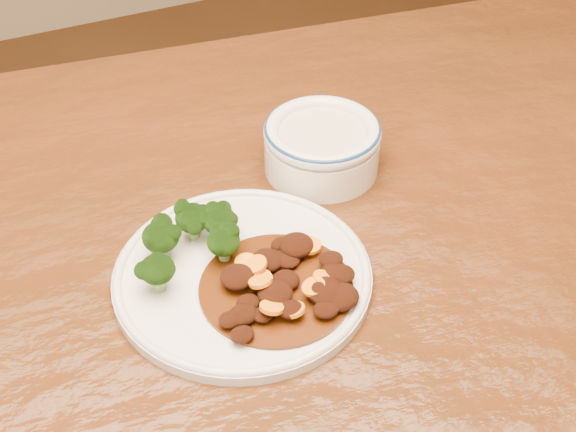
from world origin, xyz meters
name	(u,v)px	position (x,y,z in m)	size (l,w,h in m)	color
dining_table	(228,331)	(0.00, 0.00, 0.67)	(1.60, 1.07, 0.75)	#4C210D
dinner_plate	(243,275)	(0.01, -0.01, 0.76)	(0.25, 0.25, 0.02)	white
broccoli_florets	(189,237)	(-0.02, 0.03, 0.79)	(0.11, 0.09, 0.04)	#7AA153
mince_stew	(291,284)	(0.05, -0.05, 0.77)	(0.14, 0.14, 0.03)	#4E2108
dip_bowl	(322,144)	(0.16, 0.12, 0.78)	(0.13, 0.13, 0.06)	white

